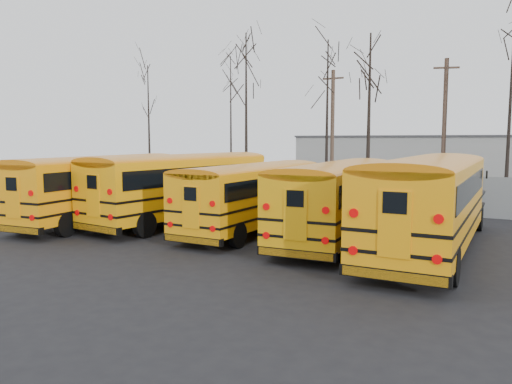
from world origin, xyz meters
The scene contains 16 objects.
ground centered at (0.00, 0.00, 0.00)m, with size 120.00×120.00×0.00m, color black.
fence centered at (0.00, 12.00, 1.00)m, with size 40.00×0.04×2.00m, color gray.
distant_building centered at (2.00, 32.00, 2.00)m, with size 22.00×8.00×4.00m, color #A2A29E.
bus_a centered at (-7.11, 2.36, 1.81)m, with size 3.46×11.22×3.09m.
bus_b centered at (-3.68, 4.02, 1.86)m, with size 3.75×11.56×3.18m.
bus_c centered at (0.13, 3.71, 1.67)m, with size 2.36×10.19×2.85m.
bus_d centered at (3.79, 3.63, 1.75)m, with size 3.14×10.83×2.99m.
bus_e centered at (7.14, 2.96, 1.92)m, with size 2.87×11.76×3.28m.
utility_pole_left centered at (-2.11, 18.82, 4.37)m, with size 1.52×0.26×8.51m.
utility_pole_right centered at (5.09, 19.72, 4.56)m, with size 1.54×0.57×8.87m.
tree_0 centered at (-17.60, 17.73, 4.88)m, with size 0.26×0.26×9.77m, color black.
tree_1 centered at (-9.57, 17.52, 4.92)m, with size 0.26×0.26×9.85m, color black.
tree_2 centered at (-6.72, 14.86, 5.37)m, with size 0.26×0.26×10.74m, color black.
tree_3 centered at (-2.19, 17.97, 5.20)m, with size 0.26×0.26×10.40m, color black.
tree_4 centered at (1.91, 13.72, 4.83)m, with size 0.26×0.26×9.66m, color black.
tree_5 centered at (8.87, 17.73, 6.09)m, with size 0.26×0.26×12.18m, color black.
Camera 1 is at (9.99, -14.22, 3.78)m, focal length 35.00 mm.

